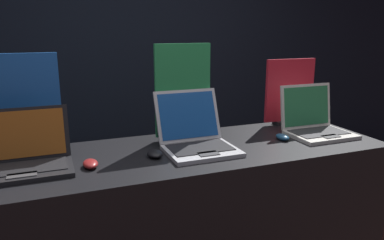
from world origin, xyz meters
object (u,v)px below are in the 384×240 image
Objects in this scene: laptop_middle at (196,136)px; promo_stand_back at (290,93)px; mouse_back at (282,137)px; promo_stand_front at (21,107)px; laptop_back at (315,123)px; mouse_middle at (155,154)px; mouse_front at (90,164)px; laptop_front at (22,156)px; promo_stand_middle at (183,94)px.

laptop_middle is 0.94× the size of promo_stand_back.
promo_stand_back is at bearing 50.32° from mouse_back.
promo_stand_front is 1.41× the size of laptop_back.
mouse_back is (0.72, 0.02, -0.00)m from mouse_middle.
mouse_front is 0.26× the size of promo_stand_back.
laptop_front is 0.84m from promo_stand_middle.
mouse_middle is (-0.23, -0.05, -0.05)m from laptop_middle.
mouse_front is at bearing -172.04° from laptop_middle.
mouse_back is at bearing -24.11° from promo_stand_middle.
laptop_front is 0.83× the size of promo_stand_front.
promo_stand_front is 0.80m from promo_stand_middle.
laptop_front is at bearing 179.93° from laptop_middle.
promo_stand_back is at bearing 17.48° from mouse_middle.
promo_stand_back is (0.73, 0.25, 0.13)m from laptop_middle.
mouse_middle is 1.07× the size of mouse_back.
mouse_middle is (0.30, 0.03, 0.00)m from mouse_front.
laptop_front is 1.17× the size of laptop_back.
promo_stand_back is (0.00, 0.25, 0.13)m from laptop_back.
mouse_middle is at bearing -27.12° from promo_stand_front.
promo_stand_middle is at bearing 26.47° from mouse_front.
mouse_front is at bearing -165.39° from promo_stand_back.
mouse_middle is 1.02m from promo_stand_back.
laptop_middle is 0.50m from mouse_back.
promo_stand_front reaches higher than mouse_back.
laptop_back is at bearing -0.02° from laptop_middle.
laptop_back reaches higher than mouse_middle.
laptop_back is 0.28m from promo_stand_back.
promo_stand_back is at bearing 9.40° from laptop_front.
mouse_back is (-0.24, -0.03, -0.05)m from laptop_back.
mouse_middle is at bearing -162.52° from promo_stand_back.
mouse_back is at bearing -172.26° from laptop_back.
mouse_back is (1.29, -0.03, -0.04)m from laptop_front.
promo_stand_middle is 5.43× the size of mouse_back.
mouse_front is 0.31× the size of laptop_back.
promo_stand_front is 0.67m from mouse_middle.
laptop_back is at bearing 7.74° from mouse_back.
mouse_middle is 0.30× the size of laptop_back.
promo_stand_front is 1.33m from mouse_back.
mouse_front is 1.11× the size of mouse_back.
promo_stand_middle is (0.00, 0.19, 0.18)m from laptop_middle.
laptop_back is (1.52, -0.00, 0.00)m from laptop_front.
promo_stand_front reaches higher than mouse_front.
laptop_middle is at bearing -0.07° from laptop_front.
laptop_middle is 0.78m from promo_stand_back.
laptop_middle is (0.79, -0.00, 0.00)m from laptop_front.
promo_stand_front is at bearing 163.03° from laptop_middle.
mouse_back is (0.49, -0.22, -0.23)m from promo_stand_middle.
laptop_back is (1.25, 0.07, 0.05)m from mouse_front.
laptop_back reaches higher than mouse_front.
promo_stand_middle is at bearing 165.54° from laptop_back.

